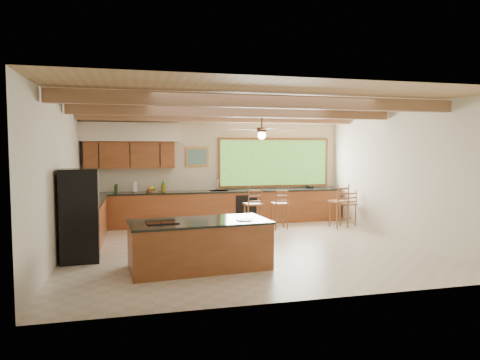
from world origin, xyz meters
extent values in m
plane|color=beige|center=(0.00, 0.00, 0.00)|extent=(7.20, 7.20, 0.00)
cube|color=beige|center=(0.00, 3.25, 1.50)|extent=(7.20, 0.04, 3.00)
cube|color=beige|center=(0.00, -3.25, 1.50)|extent=(7.20, 0.04, 3.00)
cube|color=beige|center=(-3.60, 0.00, 1.50)|extent=(0.04, 6.50, 3.00)
cube|color=beige|center=(3.60, 0.00, 1.50)|extent=(0.04, 6.50, 3.00)
cube|color=#9D7E4E|center=(0.00, 0.00, 3.00)|extent=(7.20, 6.50, 0.04)
cube|color=#95684A|center=(0.00, -1.60, 2.86)|extent=(7.10, 0.15, 0.22)
cube|color=#95684A|center=(0.00, 0.50, 2.86)|extent=(7.10, 0.15, 0.22)
cube|color=#95684A|center=(0.00, 2.30, 2.86)|extent=(7.10, 0.15, 0.22)
cube|color=brown|center=(-2.35, 3.06, 1.90)|extent=(2.30, 0.35, 0.70)
cube|color=silver|center=(-2.35, 2.99, 2.50)|extent=(2.60, 0.50, 0.48)
cylinder|color=#FFEABF|center=(-3.05, 2.99, 2.27)|extent=(0.10, 0.10, 0.01)
cylinder|color=#FFEABF|center=(-1.65, 2.99, 2.27)|extent=(0.10, 0.10, 0.01)
cube|color=#73B440|center=(1.70, 3.22, 1.67)|extent=(3.20, 0.04, 1.30)
cube|color=#C9823D|center=(-0.55, 3.22, 1.85)|extent=(0.64, 0.03, 0.54)
cube|color=#427659|center=(-0.55, 3.20, 1.85)|extent=(0.54, 0.01, 0.44)
cube|color=brown|center=(0.00, 2.91, 0.44)|extent=(7.00, 0.65, 0.88)
cube|color=black|center=(0.00, 2.91, 0.90)|extent=(7.04, 0.69, 0.04)
cube|color=brown|center=(-3.26, 1.35, 0.44)|extent=(0.65, 2.35, 0.88)
cube|color=black|center=(-3.26, 1.35, 0.90)|extent=(0.69, 2.39, 0.04)
cube|color=black|center=(0.70, 2.58, 0.42)|extent=(0.60, 0.02, 0.78)
cube|color=silver|center=(0.00, 2.91, 0.91)|extent=(0.50, 0.38, 0.03)
cylinder|color=silver|center=(0.00, 3.11, 1.07)|extent=(0.03, 0.03, 0.30)
cylinder|color=silver|center=(0.00, 3.01, 1.20)|extent=(0.03, 0.20, 0.03)
cylinder|color=silver|center=(-2.25, 3.00, 1.06)|extent=(0.11, 0.11, 0.27)
cylinder|color=#1D411A|center=(-2.74, 3.02, 1.02)|extent=(0.05, 0.05, 0.19)
cylinder|color=#1D411A|center=(-2.71, 3.07, 1.03)|extent=(0.06, 0.06, 0.22)
cube|color=black|center=(2.71, 3.01, 0.97)|extent=(0.23, 0.19, 0.09)
cube|color=brown|center=(-1.16, -1.33, 0.40)|extent=(2.43, 1.28, 0.79)
cube|color=black|center=(-1.16, -1.33, 0.81)|extent=(2.46, 1.32, 0.04)
cube|color=black|center=(-1.80, -1.38, 0.84)|extent=(0.56, 0.46, 0.02)
cylinder|color=silver|center=(-0.39, -1.45, 0.84)|extent=(0.29, 0.29, 0.01)
cube|color=black|center=(-3.22, -0.34, 0.85)|extent=(0.69, 0.68, 1.70)
cube|color=silver|center=(-2.89, -0.34, 0.85)|extent=(0.02, 0.05, 1.56)
cube|color=brown|center=(0.60, 1.60, 0.69)|extent=(0.42, 0.42, 0.04)
cylinder|color=brown|center=(0.44, 1.44, 0.34)|extent=(0.04, 0.04, 0.67)
cylinder|color=brown|center=(0.76, 1.44, 0.34)|extent=(0.04, 0.04, 0.67)
cylinder|color=brown|center=(0.44, 1.76, 0.34)|extent=(0.04, 0.04, 0.67)
cylinder|color=brown|center=(0.76, 1.76, 0.34)|extent=(0.04, 0.04, 0.67)
cube|color=brown|center=(1.38, 1.80, 0.66)|extent=(0.40, 0.40, 0.04)
cylinder|color=brown|center=(1.22, 1.64, 0.32)|extent=(0.04, 0.04, 0.64)
cylinder|color=brown|center=(1.53, 1.64, 0.32)|extent=(0.04, 0.04, 0.64)
cylinder|color=brown|center=(1.22, 1.95, 0.32)|extent=(0.04, 0.04, 0.64)
cylinder|color=brown|center=(1.53, 1.95, 0.32)|extent=(0.04, 0.04, 0.64)
cube|color=brown|center=(2.94, 1.60, 0.70)|extent=(0.47, 0.47, 0.04)
cylinder|color=brown|center=(2.78, 1.44, 0.34)|extent=(0.04, 0.04, 0.68)
cylinder|color=brown|center=(3.11, 1.44, 0.34)|extent=(0.04, 0.04, 0.68)
cylinder|color=brown|center=(2.78, 1.76, 0.34)|extent=(0.04, 0.04, 0.68)
cylinder|color=brown|center=(3.11, 1.76, 0.34)|extent=(0.04, 0.04, 0.68)
cube|color=brown|center=(3.30, 1.78, 0.59)|extent=(0.44, 0.44, 0.04)
cylinder|color=brown|center=(3.16, 1.64, 0.29)|extent=(0.03, 0.03, 0.57)
cylinder|color=brown|center=(3.44, 1.64, 0.29)|extent=(0.03, 0.03, 0.57)
cylinder|color=brown|center=(3.16, 1.91, 0.29)|extent=(0.03, 0.03, 0.57)
cylinder|color=brown|center=(3.44, 1.91, 0.29)|extent=(0.03, 0.03, 0.57)
camera|label=1|loc=(-2.21, -8.57, 2.06)|focal=32.00mm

